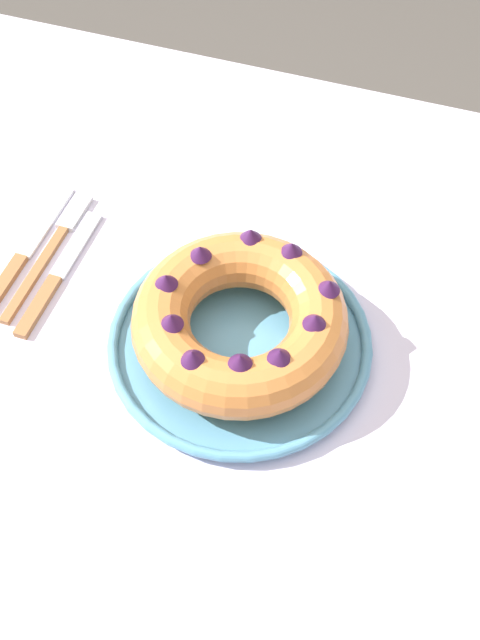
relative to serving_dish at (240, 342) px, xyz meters
The scene contains 7 objects.
ground_plane 0.76m from the serving_dish, behind, with size 8.00×8.00×0.00m, color #4C4742.
dining_table 0.10m from the serving_dish, behind, with size 1.49×0.98×0.75m.
serving_dish is the anchor object (origin of this frame).
bundt_cake 0.04m from the serving_dish, 11.13° to the left, with size 0.23×0.23×0.08m.
fork 0.27m from the serving_dish, 166.10° to the left, with size 0.02×0.21×0.01m.
serving_knife 0.30m from the serving_dish, behind, with size 0.02×0.23×0.01m.
cake_knife 0.24m from the serving_dish, behind, with size 0.02×0.20×0.01m.
Camera 1 is at (0.16, -0.44, 1.45)m, focal length 42.00 mm.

